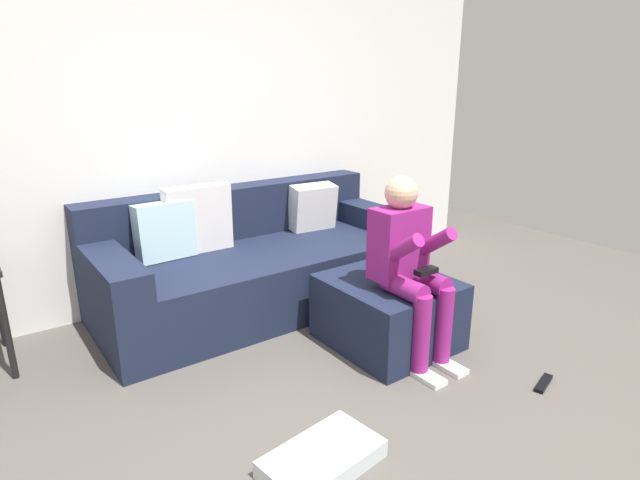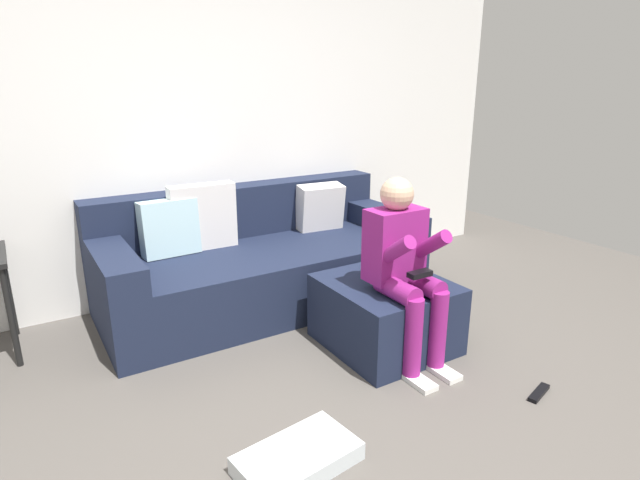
{
  "view_description": "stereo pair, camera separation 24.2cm",
  "coord_description": "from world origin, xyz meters",
  "px_view_note": "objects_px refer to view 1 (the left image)",
  "views": [
    {
      "loc": [
        -1.46,
        -1.31,
        1.59
      ],
      "look_at": [
        0.44,
        1.3,
        0.59
      ],
      "focal_mm": 28.94,
      "sensor_mm": 36.0,
      "label": 1
    },
    {
      "loc": [
        -1.26,
        -1.44,
        1.59
      ],
      "look_at": [
        0.44,
        1.3,
        0.59
      ],
      "focal_mm": 28.94,
      "sensor_mm": 36.0,
      "label": 2
    }
  ],
  "objects_px": {
    "ottoman": "(388,311)",
    "person_seated": "(409,260)",
    "couch_sectional": "(256,262)",
    "storage_bin": "(322,459)",
    "remote_near_ottoman": "(544,383)"
  },
  "relations": [
    {
      "from": "couch_sectional",
      "to": "person_seated",
      "type": "distance_m",
      "value": 1.29
    },
    {
      "from": "ottoman",
      "to": "remote_near_ottoman",
      "type": "relative_size",
      "value": 3.76
    },
    {
      "from": "couch_sectional",
      "to": "ottoman",
      "type": "relative_size",
      "value": 3.12
    },
    {
      "from": "couch_sectional",
      "to": "storage_bin",
      "type": "distance_m",
      "value": 1.82
    },
    {
      "from": "ottoman",
      "to": "remote_near_ottoman",
      "type": "distance_m",
      "value": 0.96
    },
    {
      "from": "couch_sectional",
      "to": "ottoman",
      "type": "distance_m",
      "value": 1.09
    },
    {
      "from": "storage_bin",
      "to": "ottoman",
      "type": "bearing_deg",
      "value": 33.51
    },
    {
      "from": "ottoman",
      "to": "remote_near_ottoman",
      "type": "xyz_separation_m",
      "value": [
        0.35,
        -0.86,
        -0.2
      ]
    },
    {
      "from": "ottoman",
      "to": "person_seated",
      "type": "relative_size",
      "value": 0.68
    },
    {
      "from": "person_seated",
      "to": "storage_bin",
      "type": "xyz_separation_m",
      "value": [
        -0.97,
        -0.48,
        -0.57
      ]
    },
    {
      "from": "couch_sectional",
      "to": "ottoman",
      "type": "xyz_separation_m",
      "value": [
        0.37,
        -1.02,
        -0.11
      ]
    },
    {
      "from": "couch_sectional",
      "to": "storage_bin",
      "type": "relative_size",
      "value": 4.49
    },
    {
      "from": "couch_sectional",
      "to": "remote_near_ottoman",
      "type": "height_order",
      "value": "couch_sectional"
    },
    {
      "from": "couch_sectional",
      "to": "remote_near_ottoman",
      "type": "xyz_separation_m",
      "value": [
        0.72,
        -1.89,
        -0.31
      ]
    },
    {
      "from": "remote_near_ottoman",
      "to": "ottoman",
      "type": "bearing_deg",
      "value": 96.03
    }
  ]
}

